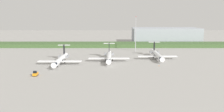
% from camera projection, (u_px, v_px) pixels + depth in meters
% --- Properties ---
extents(ground_plane, '(500.00, 500.00, 0.00)m').
position_uv_depth(ground_plane, '(112.00, 56.00, 153.64)').
color(ground_plane, '#9E9B96').
extents(grass_berm, '(320.00, 20.00, 2.89)m').
position_uv_depth(grass_berm, '(112.00, 45.00, 199.65)').
color(grass_berm, '#426033').
rests_on(grass_berm, ground).
extents(regional_jet_nearest, '(22.81, 31.00, 9.00)m').
position_uv_depth(regional_jet_nearest, '(62.00, 59.00, 129.20)').
color(regional_jet_nearest, white).
rests_on(regional_jet_nearest, ground).
extents(regional_jet_second, '(22.81, 31.00, 9.00)m').
position_uv_depth(regional_jet_second, '(110.00, 57.00, 137.27)').
color(regional_jet_second, white).
rests_on(regional_jet_second, ground).
extents(regional_jet_third, '(22.81, 31.00, 9.00)m').
position_uv_depth(regional_jet_third, '(158.00, 55.00, 143.76)').
color(regional_jet_third, white).
rests_on(regional_jet_third, ground).
extents(antenna_mast, '(4.40, 0.50, 24.65)m').
position_uv_depth(antenna_mast, '(136.00, 37.00, 171.84)').
color(antenna_mast, '#B2B2B7').
rests_on(antenna_mast, ground).
extents(distant_hangar, '(59.89, 27.34, 13.81)m').
position_uv_depth(distant_hangar, '(167.00, 35.00, 222.45)').
color(distant_hangar, '#9EA3AD').
rests_on(distant_hangar, ground).
extents(baggage_tug, '(1.72, 3.20, 2.30)m').
position_uv_depth(baggage_tug, '(36.00, 74.00, 104.36)').
color(baggage_tug, orange).
rests_on(baggage_tug, ground).
extents(safety_cone_front_marker, '(0.44, 0.44, 0.55)m').
position_uv_depth(safety_cone_front_marker, '(160.00, 66.00, 124.19)').
color(safety_cone_front_marker, orange).
rests_on(safety_cone_front_marker, ground).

